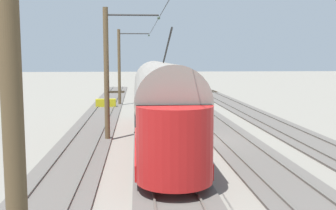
{
  "coord_description": "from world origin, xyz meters",
  "views": [
    {
      "loc": [
        3.25,
        21.09,
        4.52
      ],
      "look_at": [
        1.64,
        0.94,
        2.12
      ],
      "focal_mm": 42.48,
      "sensor_mm": 36.0,
      "label": 1
    }
  ],
  "objects_px": {
    "catenary_pole_mid_far": "(20,116)",
    "catenary_pole_foreground": "(120,66)",
    "catenary_pole_mid_near": "(108,72)",
    "vintage_streetcar": "(160,102)",
    "track_end_bumper": "(106,103)"
  },
  "relations": [
    {
      "from": "catenary_pole_mid_far",
      "to": "catenary_pole_foreground",
      "type": "bearing_deg",
      "value": -90.0
    },
    {
      "from": "catenary_pole_foreground",
      "to": "catenary_pole_mid_near",
      "type": "relative_size",
      "value": 1.0
    },
    {
      "from": "vintage_streetcar",
      "to": "catenary_pole_foreground",
      "type": "height_order",
      "value": "catenary_pole_foreground"
    },
    {
      "from": "catenary_pole_mid_near",
      "to": "track_end_bumper",
      "type": "xyz_separation_m",
      "value": [
        1.26,
        -14.56,
        -3.37
      ]
    },
    {
      "from": "vintage_streetcar",
      "to": "catenary_pole_mid_far",
      "type": "xyz_separation_m",
      "value": [
        2.76,
        15.22,
        1.51
      ]
    },
    {
      "from": "vintage_streetcar",
      "to": "catenary_pole_mid_far",
      "type": "relative_size",
      "value": 2.48
    },
    {
      "from": "catenary_pole_mid_far",
      "to": "track_end_bumper",
      "type": "height_order",
      "value": "catenary_pole_mid_far"
    },
    {
      "from": "track_end_bumper",
      "to": "vintage_streetcar",
      "type": "bearing_deg",
      "value": 104.24
    },
    {
      "from": "vintage_streetcar",
      "to": "catenary_pole_foreground",
      "type": "xyz_separation_m",
      "value": [
        2.76,
        -17.77,
        1.51
      ]
    },
    {
      "from": "vintage_streetcar",
      "to": "track_end_bumper",
      "type": "distance_m",
      "value": 16.44
    },
    {
      "from": "vintage_streetcar",
      "to": "catenary_pole_mid_far",
      "type": "distance_m",
      "value": 15.55
    },
    {
      "from": "catenary_pole_mid_near",
      "to": "track_end_bumper",
      "type": "height_order",
      "value": "catenary_pole_mid_near"
    },
    {
      "from": "catenary_pole_mid_near",
      "to": "catenary_pole_mid_far",
      "type": "relative_size",
      "value": 1.0
    },
    {
      "from": "vintage_streetcar",
      "to": "catenary_pole_mid_far",
      "type": "bearing_deg",
      "value": 79.73
    },
    {
      "from": "catenary_pole_mid_far",
      "to": "track_end_bumper",
      "type": "bearing_deg",
      "value": -87.67
    }
  ]
}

